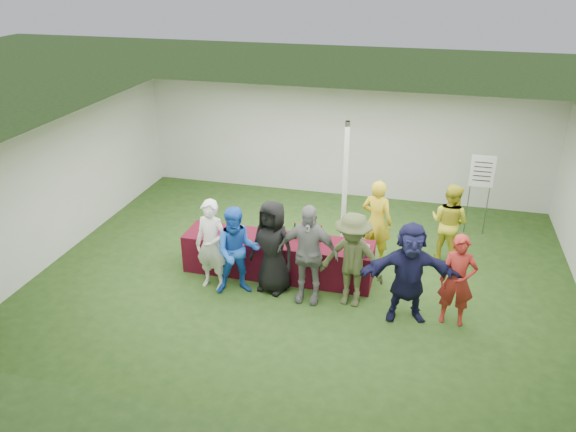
% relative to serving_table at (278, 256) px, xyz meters
% --- Properties ---
extents(ground, '(60.00, 60.00, 0.00)m').
position_rel_serving_table_xyz_m(ground, '(0.51, 0.25, -0.38)').
color(ground, '#284719').
rests_on(ground, ground).
extents(tent, '(10.00, 10.00, 10.00)m').
position_rel_serving_table_xyz_m(tent, '(1.01, 1.45, 0.98)').
color(tent, white).
rests_on(tent, ground).
extents(serving_table, '(3.60, 0.80, 0.75)m').
position_rel_serving_table_xyz_m(serving_table, '(0.00, 0.00, 0.00)').
color(serving_table, '#520B18').
rests_on(serving_table, ground).
extents(wine_bottles, '(0.58, 0.12, 0.32)m').
position_rel_serving_table_xyz_m(wine_bottles, '(0.55, 0.13, 0.50)').
color(wine_bottles, black).
rests_on(wine_bottles, serving_table).
extents(wine_glasses, '(2.83, 0.15, 0.16)m').
position_rel_serving_table_xyz_m(wine_glasses, '(-0.51, -0.24, 0.49)').
color(wine_glasses, silver).
rests_on(wine_glasses, serving_table).
extents(water_bottle, '(0.07, 0.07, 0.23)m').
position_rel_serving_table_xyz_m(water_bottle, '(-0.03, 0.08, 0.48)').
color(water_bottle, silver).
rests_on(water_bottle, serving_table).
extents(bar_towel, '(0.25, 0.18, 0.03)m').
position_rel_serving_table_xyz_m(bar_towel, '(1.59, 0.05, 0.39)').
color(bar_towel, white).
rests_on(bar_towel, serving_table).
extents(dump_bucket, '(0.26, 0.26, 0.18)m').
position_rel_serving_table_xyz_m(dump_bucket, '(1.62, -0.22, 0.46)').
color(dump_bucket, slate).
rests_on(dump_bucket, serving_table).
extents(wine_list_sign, '(0.50, 0.03, 1.80)m').
position_rel_serving_table_xyz_m(wine_list_sign, '(3.73, 2.76, 0.94)').
color(wine_list_sign, slate).
rests_on(wine_list_sign, ground).
extents(staff_pourer, '(0.72, 0.57, 1.72)m').
position_rel_serving_table_xyz_m(staff_pourer, '(1.74, 1.00, 0.48)').
color(staff_pourer, gold).
rests_on(staff_pourer, ground).
extents(staff_back, '(0.98, 0.91, 1.61)m').
position_rel_serving_table_xyz_m(staff_back, '(3.12, 1.42, 0.43)').
color(staff_back, gold).
rests_on(staff_back, ground).
extents(customer_0, '(0.69, 0.51, 1.73)m').
position_rel_serving_table_xyz_m(customer_0, '(-1.03, -0.74, 0.49)').
color(customer_0, silver).
rests_on(customer_0, ground).
extents(customer_1, '(0.98, 0.87, 1.66)m').
position_rel_serving_table_xyz_m(customer_1, '(-0.53, -0.79, 0.46)').
color(customer_1, blue).
rests_on(customer_1, ground).
extents(customer_2, '(0.97, 0.76, 1.75)m').
position_rel_serving_table_xyz_m(customer_2, '(0.06, -0.55, 0.50)').
color(customer_2, black).
rests_on(customer_2, ground).
extents(customer_3, '(1.07, 0.45, 1.83)m').
position_rel_serving_table_xyz_m(customer_3, '(0.73, -0.71, 0.54)').
color(customer_3, slate).
rests_on(customer_3, ground).
extents(customer_4, '(1.20, 0.80, 1.74)m').
position_rel_serving_table_xyz_m(customer_4, '(1.50, -0.66, 0.49)').
color(customer_4, '#434A27').
rests_on(customer_4, ground).
extents(customer_5, '(1.71, 0.86, 1.76)m').
position_rel_serving_table_xyz_m(customer_5, '(2.46, -0.86, 0.51)').
color(customer_5, '#17173C').
rests_on(customer_5, ground).
extents(customer_6, '(0.60, 0.40, 1.60)m').
position_rel_serving_table_xyz_m(customer_6, '(3.24, -0.78, 0.42)').
color(customer_6, maroon).
rests_on(customer_6, ground).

